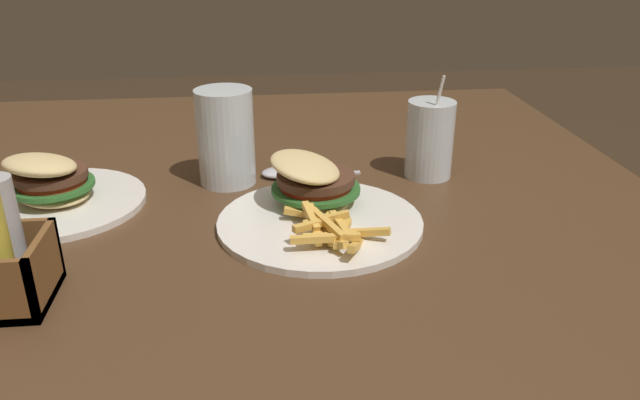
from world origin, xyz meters
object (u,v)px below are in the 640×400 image
at_px(meal_plate_near, 316,201).
at_px(condiment_caddy, 1,259).
at_px(juice_glass, 429,143).
at_px(spoon, 282,173).
at_px(beer_glass, 226,140).
at_px(meal_plate_far, 52,190).

distance_m(meal_plate_near, condiment_caddy, 0.41).
distance_m(juice_glass, spoon, 0.25).
height_order(juice_glass, condiment_caddy, juice_glass).
bearing_deg(beer_glass, spoon, -81.50).
relative_size(beer_glass, juice_glass, 0.88).
relative_size(spoon, meal_plate_far, 0.64).
relative_size(beer_glass, condiment_caddy, 1.08).
xyz_separation_m(meal_plate_far, condiment_caddy, (-0.26, -0.02, 0.03)).
distance_m(beer_glass, meal_plate_far, 0.27).
bearing_deg(juice_glass, meal_plate_near, 125.79).
relative_size(juice_glass, condiment_caddy, 1.23).
bearing_deg(meal_plate_near, condiment_caddy, 115.99).
bearing_deg(meal_plate_near, juice_glass, -54.21).
distance_m(meal_plate_near, meal_plate_far, 0.40).
xyz_separation_m(spoon, condiment_caddy, (-0.34, 0.32, 0.05)).
xyz_separation_m(meal_plate_near, meal_plate_far, (0.08, 0.39, 0.00)).
height_order(beer_glass, condiment_caddy, beer_glass).
bearing_deg(condiment_caddy, meal_plate_near, -64.01).
bearing_deg(juice_glass, meal_plate_far, 96.27).
height_order(beer_glass, spoon, beer_glass).
bearing_deg(condiment_caddy, meal_plate_far, 4.95).
distance_m(spoon, meal_plate_far, 0.36).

